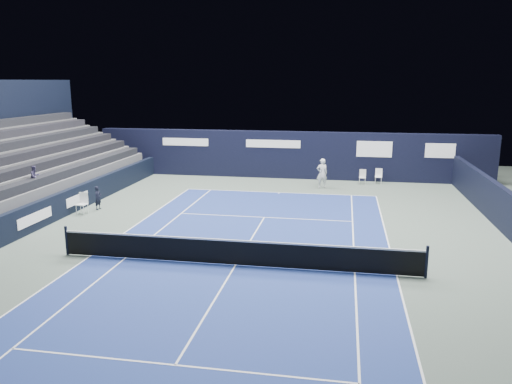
% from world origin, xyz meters
% --- Properties ---
extents(ground, '(48.00, 48.00, 0.00)m').
position_xyz_m(ground, '(0.00, 2.00, 0.00)').
color(ground, '#4C5A4F').
rests_on(ground, ground).
extents(court_surface, '(10.97, 23.77, 0.01)m').
position_xyz_m(court_surface, '(0.00, 0.00, 0.00)').
color(court_surface, navy).
rests_on(court_surface, ground).
extents(enclosure_wall_right, '(0.30, 22.00, 1.80)m').
position_xyz_m(enclosure_wall_right, '(10.50, 6.00, 0.90)').
color(enclosure_wall_right, black).
rests_on(enclosure_wall_right, ground).
extents(folding_chair_back_a, '(0.46, 0.49, 0.96)m').
position_xyz_m(folding_chair_back_a, '(5.82, 15.64, 0.64)').
color(folding_chair_back_a, white).
rests_on(folding_chair_back_a, ground).
extents(folding_chair_back_b, '(0.43, 0.42, 0.92)m').
position_xyz_m(folding_chair_back_b, '(4.81, 15.29, 0.52)').
color(folding_chair_back_b, silver).
rests_on(folding_chair_back_b, ground).
extents(line_judge_chair, '(0.49, 0.47, 1.04)m').
position_xyz_m(line_judge_chair, '(-8.82, 5.57, 0.59)').
color(line_judge_chair, white).
rests_on(line_judge_chair, ground).
extents(line_judge, '(0.36, 0.48, 1.18)m').
position_xyz_m(line_judge, '(-8.48, 6.48, 0.59)').
color(line_judge, black).
rests_on(line_judge, ground).
extents(court_markings, '(11.03, 23.83, 0.00)m').
position_xyz_m(court_markings, '(0.00, 0.00, 0.01)').
color(court_markings, white).
rests_on(court_markings, court_surface).
extents(tennis_net, '(12.90, 0.10, 1.10)m').
position_xyz_m(tennis_net, '(0.00, 0.00, 0.51)').
color(tennis_net, black).
rests_on(tennis_net, ground).
extents(back_sponsor_wall, '(26.00, 0.63, 3.10)m').
position_xyz_m(back_sponsor_wall, '(0.01, 16.50, 1.55)').
color(back_sponsor_wall, black).
rests_on(back_sponsor_wall, ground).
extents(side_barrier_left, '(0.33, 22.00, 1.20)m').
position_xyz_m(side_barrier_left, '(-9.50, 5.97, 0.60)').
color(side_barrier_left, black).
rests_on(side_barrier_left, ground).
extents(spectator_stand, '(6.00, 18.00, 6.40)m').
position_xyz_m(spectator_stand, '(-13.28, 6.99, 1.95)').
color(spectator_stand, '#4B4B4E').
rests_on(spectator_stand, ground).
extents(tennis_player, '(0.76, 0.92, 1.81)m').
position_xyz_m(tennis_player, '(2.35, 13.61, 0.90)').
color(tennis_player, silver).
rests_on(tennis_player, ground).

